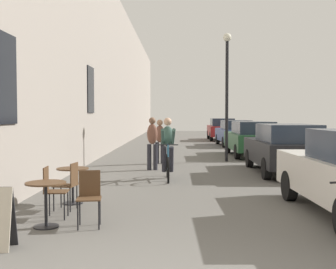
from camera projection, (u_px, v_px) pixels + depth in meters
building_facade_left at (94, 59)px, 17.69m from camera, size 0.54×68.00×8.22m
cafe_table_near at (46, 195)px, 6.78m from camera, size 0.64×0.64×0.72m
cafe_chair_near_toward_street at (52, 188)px, 7.38m from camera, size 0.40×0.40×0.89m
cafe_chair_near_toward_wall at (89, 194)px, 6.84m from camera, size 0.43×0.43×0.89m
cafe_table_mid at (73, 178)px, 8.59m from camera, size 0.64×0.64×0.72m
cafe_chair_mid_toward_street at (69, 183)px, 8.01m from camera, size 0.43×0.43×0.89m
cyclist_on_bicycle at (168, 150)px, 11.84m from camera, size 0.52×1.76×1.74m
pedestrian_near at (152, 140)px, 13.83m from camera, size 0.34×0.24×1.71m
pedestrian_mid at (160, 139)px, 15.64m from camera, size 0.34×0.24×1.62m
street_lamp at (227, 80)px, 16.32m from camera, size 0.32×0.32×4.90m
parked_car_second at (284, 148)px, 13.03m from camera, size 1.81×4.25×1.51m
parked_car_third at (251, 138)px, 18.43m from camera, size 1.86×4.27×1.51m
parked_car_fourth at (235, 133)px, 24.62m from camera, size 1.88×4.23×1.49m
parked_car_fifth at (222, 129)px, 30.25m from camera, size 1.88×4.37×1.55m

